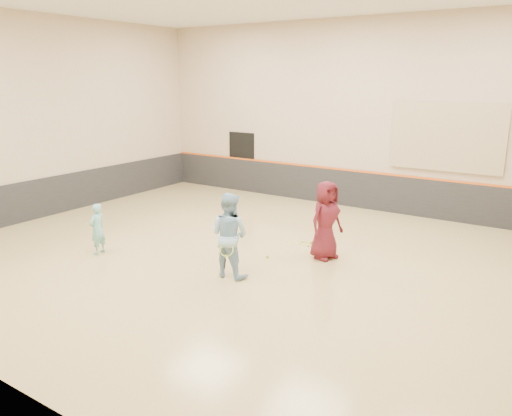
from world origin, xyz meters
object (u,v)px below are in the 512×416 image
Objects in this scene: instructor at (229,235)px; spare_racket at (305,242)px; young_man at (326,220)px; girl at (97,229)px.

instructor is 2.92m from spare_racket.
young_man reaches higher than spare_racket.
instructor is (3.49, 0.64, 0.29)m from girl.
young_man reaches higher than instructor.
girl is 0.68× the size of instructor.
spare_racket is at bearing 121.85° from girl.
young_man is 2.98× the size of spare_racket.
girl is at bearing -138.62° from spare_racket.
girl is at bearing 9.39° from instructor.
girl reaches higher than spare_racket.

